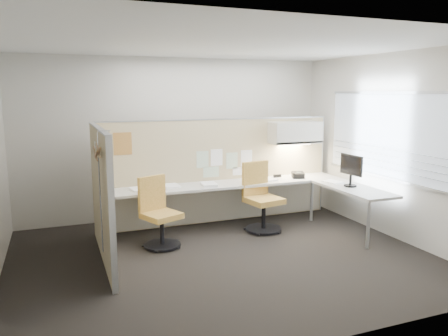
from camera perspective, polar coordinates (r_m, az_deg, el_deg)
name	(u,v)px	position (r m, az deg, el deg)	size (l,w,h in m)	color
floor	(222,257)	(6.05, -0.23, -11.56)	(5.50, 4.50, 0.01)	black
ceiling	(222,44)	(5.67, -0.25, 15.93)	(5.50, 4.50, 0.01)	white
wall_back	(177,138)	(7.82, -6.17, 3.90)	(5.50, 0.02, 2.80)	beige
wall_front	(319,191)	(3.71, 12.33, -2.93)	(5.50, 0.02, 2.80)	beige
wall_right	(390,146)	(7.15, 20.84, 2.75)	(0.02, 4.50, 2.80)	beige
window_pane	(389,136)	(7.11, 20.76, 3.94)	(0.01, 2.80, 1.30)	#ABB7C7
partition_back	(219,171)	(7.45, -0.70, -0.43)	(4.10, 0.06, 1.75)	#CBB78D
partition_left	(102,195)	(5.94, -15.70, -3.47)	(0.06, 2.20, 1.75)	#CBB78D
desk	(250,191)	(7.22, 3.47, -2.99)	(4.00, 2.07, 0.73)	beige
overhead_bin	(295,133)	(7.75, 9.26, 4.59)	(0.90, 0.36, 0.38)	beige
task_light_strip	(295,144)	(7.77, 9.22, 3.05)	(0.60, 0.06, 0.02)	#FFEABF
pinned_papers	(224,162)	(7.42, -0.03, 0.77)	(1.01, 0.00, 0.47)	#8CBF8C
poster	(123,144)	(6.94, -13.09, 3.11)	(0.28, 0.00, 0.35)	orange
chair_left	(159,215)	(6.39, -8.55, -6.04)	(0.61, 0.63, 1.00)	black
chair_right	(261,199)	(7.06, 4.83, -4.09)	(0.59, 0.61, 1.09)	black
monitor	(351,168)	(7.16, 16.26, -0.06)	(0.20, 0.48, 0.50)	black
phone	(298,175)	(7.71, 9.61, -0.91)	(0.26, 0.25, 0.12)	black
stapler	(277,176)	(7.73, 6.99, -1.03)	(0.14, 0.04, 0.05)	black
tape_dispenser	(297,175)	(7.78, 9.51, -0.97)	(0.10, 0.06, 0.06)	black
coat_hook	(98,163)	(5.18, -16.14, 0.62)	(0.18, 0.47, 1.41)	silver
paper_stack_0	(139,189)	(6.77, -11.08, -2.76)	(0.23, 0.30, 0.03)	white
paper_stack_1	(171,186)	(6.98, -6.90, -2.31)	(0.23, 0.30, 0.02)	white
paper_stack_2	(209,185)	(6.95, -1.99, -2.19)	(0.23, 0.30, 0.05)	white
paper_stack_3	(267,179)	(7.46, 5.67, -1.48)	(0.23, 0.30, 0.03)	white
paper_stack_4	(333,182)	(7.47, 14.02, -1.76)	(0.23, 0.30, 0.02)	white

